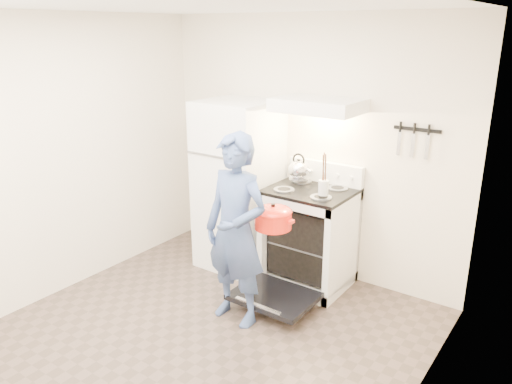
# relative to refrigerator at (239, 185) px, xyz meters

# --- Properties ---
(floor) EXTENTS (3.60, 3.60, 0.00)m
(floor) POSITION_rel_refrigerator_xyz_m (0.58, -1.45, -0.85)
(floor) COLOR #4F3F37
(floor) RESTS_ON ground
(back_wall) EXTENTS (3.20, 0.02, 2.50)m
(back_wall) POSITION_rel_refrigerator_xyz_m (0.58, 0.35, 0.40)
(back_wall) COLOR beige
(back_wall) RESTS_ON ground
(refrigerator) EXTENTS (0.70, 0.70, 1.70)m
(refrigerator) POSITION_rel_refrigerator_xyz_m (0.00, 0.00, 0.00)
(refrigerator) COLOR white
(refrigerator) RESTS_ON floor
(stove_body) EXTENTS (0.76, 0.65, 0.92)m
(stove_body) POSITION_rel_refrigerator_xyz_m (0.81, 0.02, -0.39)
(stove_body) COLOR white
(stove_body) RESTS_ON floor
(cooktop) EXTENTS (0.76, 0.65, 0.03)m
(cooktop) POSITION_rel_refrigerator_xyz_m (0.81, 0.02, 0.09)
(cooktop) COLOR black
(cooktop) RESTS_ON stove_body
(backsplash) EXTENTS (0.76, 0.07, 0.20)m
(backsplash) POSITION_rel_refrigerator_xyz_m (0.81, 0.31, 0.20)
(backsplash) COLOR white
(backsplash) RESTS_ON cooktop
(oven_door) EXTENTS (0.70, 0.54, 0.04)m
(oven_door) POSITION_rel_refrigerator_xyz_m (0.81, -0.57, -0.72)
(oven_door) COLOR black
(oven_door) RESTS_ON floor
(oven_rack) EXTENTS (0.60, 0.52, 0.01)m
(oven_rack) POSITION_rel_refrigerator_xyz_m (0.81, 0.02, -0.41)
(oven_rack) COLOR gray
(oven_rack) RESTS_ON stove_body
(range_hood) EXTENTS (0.76, 0.50, 0.12)m
(range_hood) POSITION_rel_refrigerator_xyz_m (0.81, 0.10, 0.86)
(range_hood) COLOR white
(range_hood) RESTS_ON back_wall
(knife_strip) EXTENTS (0.40, 0.02, 0.03)m
(knife_strip) POSITION_rel_refrigerator_xyz_m (1.63, 0.33, 0.70)
(knife_strip) COLOR black
(knife_strip) RESTS_ON back_wall
(pizza_stone) EXTENTS (0.31, 0.31, 0.02)m
(pizza_stone) POSITION_rel_refrigerator_xyz_m (0.72, 0.02, -0.40)
(pizza_stone) COLOR #907453
(pizza_stone) RESTS_ON oven_rack
(tea_kettle) EXTENTS (0.24, 0.20, 0.29)m
(tea_kettle) POSITION_rel_refrigerator_xyz_m (0.61, 0.13, 0.24)
(tea_kettle) COLOR silver
(tea_kettle) RESTS_ON cooktop
(utensil_jar) EXTENTS (0.11, 0.11, 0.13)m
(utensil_jar) POSITION_rel_refrigerator_xyz_m (1.02, -0.13, 0.20)
(utensil_jar) COLOR silver
(utensil_jar) RESTS_ON cooktop
(person) EXTENTS (0.60, 0.40, 1.60)m
(person) POSITION_rel_refrigerator_xyz_m (0.63, -0.87, -0.05)
(person) COLOR navy
(person) RESTS_ON floor
(dutch_oven) EXTENTS (0.38, 0.31, 0.24)m
(dutch_oven) POSITION_rel_refrigerator_xyz_m (0.85, -0.67, 0.03)
(dutch_oven) COLOR red
(dutch_oven) RESTS_ON person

